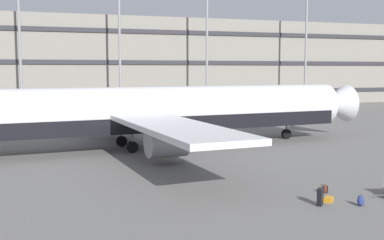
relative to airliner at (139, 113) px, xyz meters
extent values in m
plane|color=slate|center=(-3.28, -1.12, -2.95)|extent=(600.00, 600.00, 0.00)
cube|color=gray|center=(-3.28, 50.05, 4.69)|extent=(131.72, 19.04, 15.28)
cube|color=#2D2D33|center=(-3.28, 40.43, -0.41)|extent=(130.41, 0.24, 0.70)
cube|color=#2D2D33|center=(-3.28, 40.43, 4.69)|extent=(130.41, 0.24, 0.70)
cube|color=#2D2D33|center=(-3.28, 40.43, 9.78)|extent=(130.41, 0.24, 0.70)
cylinder|color=silver|center=(0.41, 0.03, 0.19)|extent=(36.69, 6.84, 3.80)
cube|color=black|center=(0.41, 0.03, -0.86)|extent=(35.22, 6.65, 1.22)
cone|color=silver|center=(19.64, 1.65, 0.19)|extent=(3.34, 3.86, 3.61)
cube|color=silver|center=(-1.38, 9.48, -0.09)|extent=(5.67, 15.64, 0.36)
cube|color=silver|center=(0.22, -9.58, -0.09)|extent=(5.67, 15.64, 0.36)
cylinder|color=#9E9EA3|center=(-0.66, 6.78, -1.44)|extent=(2.89, 2.31, 2.09)
cylinder|color=#9E9EA3|center=(0.48, -6.79, -1.44)|extent=(2.89, 2.31, 2.09)
cylinder|color=black|center=(14.23, 1.19, -2.50)|extent=(0.93, 0.42, 0.90)
cylinder|color=slate|center=(14.23, 1.19, -1.88)|extent=(0.20, 0.20, 1.24)
cylinder|color=black|center=(-1.18, 1.52, -2.50)|extent=(0.93, 0.42, 0.90)
cylinder|color=slate|center=(-1.18, 1.52, -1.88)|extent=(0.20, 0.20, 1.24)
cylinder|color=black|center=(-0.91, -1.70, -2.50)|extent=(0.93, 0.42, 0.90)
cylinder|color=slate|center=(-0.91, -1.70, -1.88)|extent=(0.20, 0.20, 1.24)
cylinder|color=gray|center=(-9.63, 32.80, 8.86)|extent=(0.36, 0.36, 23.62)
cylinder|color=gray|center=(4.22, 32.80, 7.57)|extent=(0.36, 0.36, 21.04)
cylinder|color=gray|center=(17.91, 32.80, 7.13)|extent=(0.36, 0.36, 20.17)
cylinder|color=gray|center=(35.60, 32.80, 9.51)|extent=(0.36, 0.36, 24.93)
cube|color=orange|center=(5.49, -18.36, -2.84)|extent=(0.70, 0.69, 0.23)
cube|color=black|center=(5.74, -18.14, -2.84)|extent=(0.14, 0.15, 0.02)
cube|color=black|center=(4.69, -18.85, -2.50)|extent=(0.44, 0.42, 0.80)
cylinder|color=#333338|center=(4.65, -18.97, -2.01)|extent=(0.02, 0.02, 0.19)
cylinder|color=#333338|center=(4.81, -18.82, -2.01)|extent=(0.02, 0.02, 0.19)
cube|color=black|center=(4.73, -18.89, -1.92)|extent=(0.18, 0.16, 0.02)
cylinder|color=black|center=(4.51, -18.88, -2.93)|extent=(0.05, 0.05, 0.05)
cylinder|color=black|center=(4.75, -18.68, -2.93)|extent=(0.05, 0.05, 0.05)
cylinder|color=black|center=(4.63, -19.01, -2.93)|extent=(0.05, 0.05, 0.05)
cylinder|color=black|center=(4.87, -18.81, -2.93)|extent=(0.05, 0.05, 0.05)
ellipsoid|color=#592619|center=(6.24, -16.93, -2.73)|extent=(0.39, 0.30, 0.44)
ellipsoid|color=#592619|center=(6.26, -16.82, -2.80)|extent=(0.26, 0.15, 0.20)
torus|color=black|center=(6.24, -16.96, -2.50)|extent=(0.08, 0.03, 0.08)
cube|color=black|center=(6.13, -17.01, -2.73)|extent=(0.04, 0.03, 0.37)
cube|color=black|center=(6.32, -17.05, -2.73)|extent=(0.04, 0.03, 0.37)
ellipsoid|color=navy|center=(6.48, -19.51, -2.70)|extent=(0.42, 0.38, 0.51)
ellipsoid|color=navy|center=(6.43, -19.61, -2.77)|extent=(0.26, 0.21, 0.23)
torus|color=black|center=(6.50, -19.48, -2.43)|extent=(0.08, 0.05, 0.08)
cube|color=black|center=(6.62, -19.45, -2.70)|extent=(0.04, 0.04, 0.43)
cube|color=black|center=(6.45, -19.37, -2.70)|extent=(0.04, 0.04, 0.43)
cylinder|color=#4C4C51|center=(8.28, -18.74, -2.77)|extent=(0.69, 0.24, 0.05)
camera|label=1|loc=(-8.04, -37.88, 3.47)|focal=44.64mm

